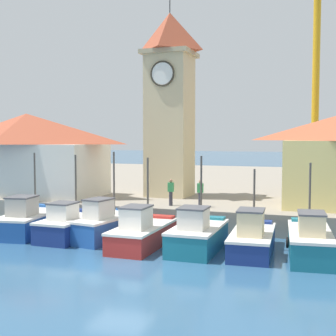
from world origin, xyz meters
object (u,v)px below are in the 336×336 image
fishing_boat_mid_right (252,238)px  warehouse_left (27,153)px  fishing_boat_left_inner (107,225)px  dock_worker_along_quay (171,192)px  fishing_boat_far_left (30,220)px  clock_tower (170,99)px  fishing_boat_left_outer (70,225)px  fishing_boat_right_inner (310,241)px  port_crane_near (316,99)px  fishing_boat_mid_left (142,232)px  dock_worker_near_tower (200,193)px  fishing_boat_center (198,235)px

fishing_boat_mid_right → warehouse_left: 18.75m
fishing_boat_left_inner → dock_worker_along_quay: 5.14m
fishing_boat_far_left → clock_tower: 12.78m
fishing_boat_left_outer → fishing_boat_mid_right: bearing=0.4°
fishing_boat_far_left → warehouse_left: bearing=126.5°
fishing_boat_right_inner → warehouse_left: bearing=161.7°
warehouse_left → port_crane_near: 22.41m
fishing_boat_mid_left → dock_worker_near_tower: 5.93m
warehouse_left → port_crane_near: port_crane_near is taller
clock_tower → fishing_boat_mid_right: bearing=-52.1°
dock_worker_near_tower → dock_worker_along_quay: (-1.82, -0.09, 0.00)m
fishing_boat_left_inner → warehouse_left: (-9.45, 6.19, 3.46)m
fishing_boat_right_inner → dock_worker_along_quay: size_ratio=3.32×
fishing_boat_center → fishing_boat_right_inner: fishing_boat_center is taller
warehouse_left → port_crane_near: size_ratio=0.61×
fishing_boat_right_inner → clock_tower: size_ratio=0.38×
dock_worker_along_quay → fishing_boat_mid_left: bearing=-85.8°
dock_worker_near_tower → dock_worker_along_quay: 1.83m
fishing_boat_mid_left → port_crane_near: bearing=66.7°
dock_worker_near_tower → fishing_boat_mid_left: bearing=-104.3°
port_crane_near → fishing_boat_left_inner: bearing=-121.0°
fishing_boat_left_outer → fishing_boat_far_left: bearing=173.8°
fishing_boat_far_left → fishing_boat_mid_right: bearing=-1.1°
fishing_boat_mid_left → fishing_boat_right_inner: size_ratio=0.95×
fishing_boat_center → dock_worker_along_quay: bearing=120.7°
fishing_boat_left_inner → warehouse_left: bearing=146.8°
dock_worker_along_quay → dock_worker_near_tower: bearing=2.8°
fishing_boat_left_outer → warehouse_left: bearing=138.4°
fishing_boat_far_left → fishing_boat_right_inner: bearing=-0.7°
fishing_boat_mid_left → warehouse_left: bearing=149.0°
fishing_boat_left_outer → fishing_boat_mid_right: fishing_boat_left_outer is taller
fishing_boat_center → fishing_boat_mid_right: fishing_boat_center is taller
fishing_boat_left_inner → port_crane_near: size_ratio=0.27×
clock_tower → warehouse_left: bearing=-164.2°
fishing_boat_center → warehouse_left: warehouse_left is taller
fishing_boat_left_inner → dock_worker_near_tower: (3.83, 4.63, 1.32)m
fishing_boat_center → fishing_boat_left_outer: bearing=177.3°
fishing_boat_far_left → fishing_boat_right_inner: fishing_boat_far_left is taller
fishing_boat_mid_right → dock_worker_along_quay: (-5.73, 4.96, 1.40)m
warehouse_left → fishing_boat_left_outer: bearing=-41.6°
clock_tower → warehouse_left: size_ratio=1.28×
fishing_boat_mid_left → fishing_boat_center: fishing_boat_center is taller
fishing_boat_far_left → fishing_boat_mid_left: 7.19m
fishing_boat_left_outer → dock_worker_along_quay: (3.95, 5.03, 1.39)m
fishing_boat_far_left → fishing_boat_center: fishing_boat_far_left is taller
fishing_boat_left_inner → port_crane_near: 20.78m
fishing_boat_center → port_crane_near: size_ratio=0.25×
fishing_boat_mid_left → clock_tower: clock_tower is taller
fishing_boat_far_left → fishing_boat_right_inner: 15.06m
fishing_boat_mid_left → port_crane_near: size_ratio=0.28×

